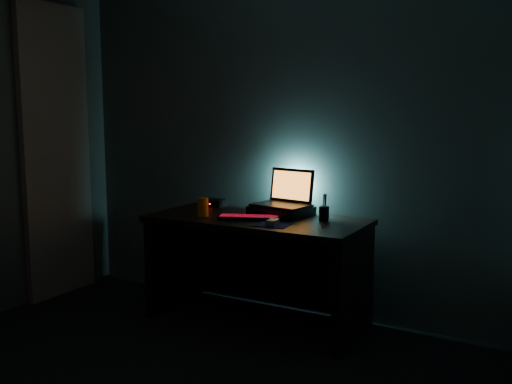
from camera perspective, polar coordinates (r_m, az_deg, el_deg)
room at (r=2.58m, az=-17.51°, el=2.65°), size 3.50×4.00×2.50m
desk at (r=4.04m, az=0.45°, el=-6.03°), size 1.50×0.70×0.75m
curtain at (r=4.80m, az=-19.35°, el=3.72°), size 0.06×0.65×2.30m
riser at (r=4.03m, az=2.52°, el=-1.88°), size 0.44×0.36×0.06m
laptop at (r=4.06m, az=2.95°, el=-0.53°), size 0.42×0.34×0.26m
keyboard at (r=3.87m, az=-0.72°, el=-2.56°), size 0.43×0.27×0.03m
mousepad at (r=3.69m, az=1.67°, el=-3.26°), size 0.24×0.22×0.00m
mouse at (r=3.68m, az=1.67°, el=-3.00°), size 0.07×0.11×0.03m
pen_cup at (r=3.84m, az=6.82°, el=-2.15°), size 0.09×0.09×0.10m
juice_glass at (r=3.99m, az=-5.34°, el=-1.51°), size 0.09×0.09×0.13m
router at (r=4.41m, az=-4.20°, el=-1.07°), size 0.17×0.14×0.05m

